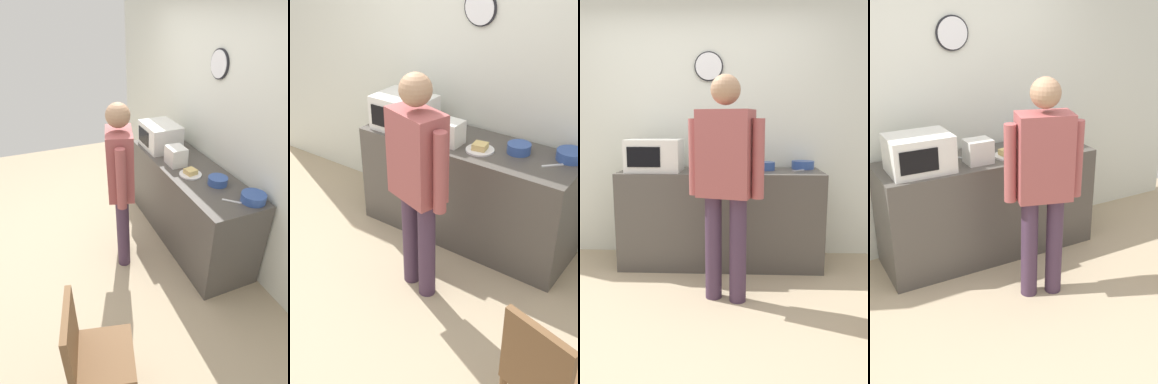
% 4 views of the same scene
% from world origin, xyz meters
% --- Properties ---
extents(ground_plane, '(6.00, 6.00, 0.00)m').
position_xyz_m(ground_plane, '(0.00, 0.00, 0.00)').
color(ground_plane, tan).
extents(back_wall, '(5.40, 0.13, 2.60)m').
position_xyz_m(back_wall, '(0.00, 1.60, 1.30)').
color(back_wall, silver).
rests_on(back_wall, ground_plane).
extents(kitchen_counter, '(1.91, 0.62, 0.92)m').
position_xyz_m(kitchen_counter, '(0.28, 1.22, 0.46)').
color(kitchen_counter, '#4C4742').
rests_on(kitchen_counter, ground_plane).
extents(microwave, '(0.50, 0.39, 0.30)m').
position_xyz_m(microwave, '(-0.34, 1.14, 1.07)').
color(microwave, silver).
rests_on(microwave, kitchen_counter).
extents(sandwich_plate, '(0.23, 0.23, 0.07)m').
position_xyz_m(sandwich_plate, '(0.43, 1.13, 0.95)').
color(sandwich_plate, white).
rests_on(sandwich_plate, kitchen_counter).
extents(salad_bowl, '(0.19, 0.19, 0.08)m').
position_xyz_m(salad_bowl, '(0.70, 1.28, 0.96)').
color(salad_bowl, '#33519E').
rests_on(salad_bowl, kitchen_counter).
extents(cereal_bowl, '(0.22, 0.22, 0.08)m').
position_xyz_m(cereal_bowl, '(1.08, 1.40, 0.96)').
color(cereal_bowl, '#33519E').
rests_on(cereal_bowl, kitchen_counter).
extents(toaster, '(0.22, 0.18, 0.20)m').
position_xyz_m(toaster, '(0.15, 1.11, 1.02)').
color(toaster, silver).
rests_on(toaster, kitchen_counter).
extents(fork_utensil, '(0.13, 0.14, 0.01)m').
position_xyz_m(fork_utensil, '(1.02, 1.22, 0.93)').
color(fork_utensil, silver).
rests_on(fork_utensil, kitchen_counter).
extents(spoon_utensil, '(0.14, 0.13, 0.01)m').
position_xyz_m(spoon_utensil, '(0.08, 1.27, 0.93)').
color(spoon_utensil, silver).
rests_on(spoon_utensil, kitchen_counter).
extents(person_standing, '(0.57, 0.34, 1.72)m').
position_xyz_m(person_standing, '(0.36, 0.40, 1.00)').
color(person_standing, '#412C43').
rests_on(person_standing, ground_plane).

